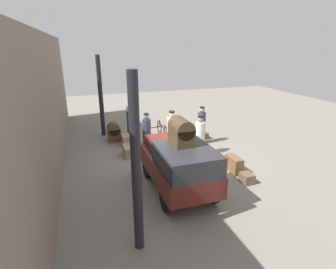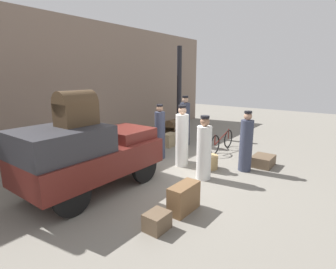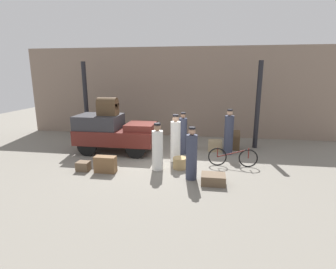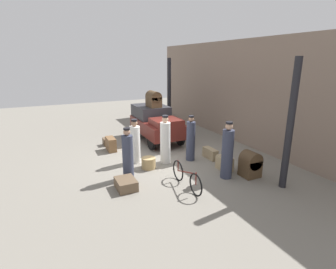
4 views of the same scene
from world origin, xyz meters
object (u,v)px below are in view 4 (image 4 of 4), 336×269
at_px(porter_lifting_near_truck, 128,155).
at_px(trunk_large_brown, 210,153).
at_px(porter_carrying_trunk, 227,152).
at_px(porter_with_bicycle, 165,141).
at_px(porter_standing_middle, 191,140).
at_px(suitcase_small_leather, 224,163).
at_px(wicker_basket, 149,163).
at_px(trunk_barrel_dark, 250,164).
at_px(trunk_wicker_pale, 126,184).
at_px(trunk_umber_medium, 111,144).
at_px(conductor_in_dark_uniform, 135,143).
at_px(suitcase_tan_flat, 107,142).
at_px(bicycle, 186,177).
at_px(trunk_on_truck_roof, 154,99).
at_px(truck, 156,122).

relative_size(porter_lifting_near_truck, trunk_large_brown, 2.32).
distance_m(porter_carrying_trunk, trunk_large_brown, 1.83).
distance_m(porter_with_bicycle, porter_standing_middle, 0.97).
bearing_deg(suitcase_small_leather, wicker_basket, -118.15).
bearing_deg(trunk_barrel_dark, trunk_wicker_pale, -102.66).
xyz_separation_m(wicker_basket, trunk_umber_medium, (-2.41, -0.74, 0.08)).
xyz_separation_m(wicker_basket, porter_standing_middle, (-0.08, 1.71, 0.60)).
bearing_deg(conductor_in_dark_uniform, trunk_wicker_pale, -26.18).
height_order(porter_carrying_trunk, trunk_large_brown, porter_carrying_trunk).
relative_size(porter_lifting_near_truck, suitcase_tan_flat, 3.94).
xyz_separation_m(conductor_in_dark_uniform, porter_standing_middle, (0.67, 1.94, 0.05)).
relative_size(bicycle, suitcase_small_leather, 3.02).
xyz_separation_m(suitcase_small_leather, trunk_on_truck_roof, (-4.36, -0.81, 1.68)).
height_order(porter_carrying_trunk, porter_with_bicycle, porter_carrying_trunk).
xyz_separation_m(bicycle, suitcase_small_leather, (-0.58, 1.82, -0.10)).
bearing_deg(porter_standing_middle, truck, -175.65).
relative_size(suitcase_small_leather, trunk_on_truck_roof, 0.72).
distance_m(suitcase_tan_flat, trunk_large_brown, 4.61).
bearing_deg(porter_standing_middle, trunk_large_brown, 76.28).
relative_size(porter_carrying_trunk, porter_standing_middle, 1.08).
relative_size(conductor_in_dark_uniform, trunk_barrel_dark, 1.92).
xyz_separation_m(conductor_in_dark_uniform, suitcase_tan_flat, (-2.47, -0.49, -0.58)).
height_order(suitcase_tan_flat, trunk_barrel_dark, trunk_barrel_dark).
height_order(bicycle, trunk_barrel_dark, trunk_barrel_dark).
xyz_separation_m(truck, porter_carrying_trunk, (4.69, 0.48, -0.03)).
bearing_deg(trunk_large_brown, trunk_on_truck_roof, -163.10).
height_order(wicker_basket, suitcase_tan_flat, wicker_basket).
relative_size(porter_with_bicycle, trunk_large_brown, 2.47).
xyz_separation_m(truck, trunk_on_truck_roof, (-0.19, 0.00, 1.04)).
distance_m(truck, wicker_basket, 3.36).
distance_m(wicker_basket, trunk_large_brown, 2.48).
bearing_deg(suitcase_tan_flat, porter_carrying_trunk, 28.55).
bearing_deg(trunk_large_brown, bicycle, -49.52).
xyz_separation_m(conductor_in_dark_uniform, trunk_wicker_pale, (1.87, -0.92, -0.59)).
bearing_deg(porter_standing_middle, suitcase_small_leather, 24.27).
distance_m(suitcase_small_leather, trunk_wicker_pale, 3.45).
relative_size(conductor_in_dark_uniform, trunk_umber_medium, 2.29).
relative_size(porter_with_bicycle, trunk_on_truck_roof, 2.24).
relative_size(bicycle, porter_standing_middle, 1.01).
height_order(porter_standing_middle, trunk_large_brown, porter_standing_middle).
bearing_deg(trunk_on_truck_roof, suitcase_tan_flat, -92.19).
bearing_deg(porter_carrying_trunk, conductor_in_dark_uniform, -138.47).
bearing_deg(trunk_on_truck_roof, trunk_large_brown, 16.90).
xyz_separation_m(porter_carrying_trunk, suitcase_small_leather, (-0.52, 0.32, -0.61)).
height_order(bicycle, porter_standing_middle, porter_standing_middle).
distance_m(porter_carrying_trunk, trunk_barrel_dark, 0.90).
bearing_deg(trunk_barrel_dark, trunk_umber_medium, -141.79).
relative_size(porter_carrying_trunk, porter_lifting_near_truck, 1.11).
bearing_deg(trunk_umber_medium, wicker_basket, 17.06).
height_order(truck, porter_with_bicycle, porter_with_bicycle).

